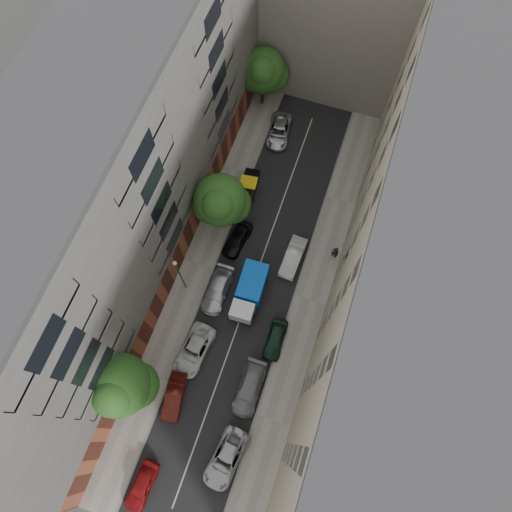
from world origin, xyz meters
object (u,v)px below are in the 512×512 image
at_px(pedestrian, 335,252).
at_px(car_right_0, 226,458).
at_px(car_right_3, 293,257).
at_px(tree_near, 121,387).
at_px(car_right_1, 249,388).
at_px(lamp_post, 179,273).
at_px(car_left_2, 194,350).
at_px(car_right_2, 275,339).
at_px(tree_far, 263,72).
at_px(tree_mid, 221,202).
at_px(car_left_6, 279,131).
at_px(car_left_4, 237,239).
at_px(tarp_truck, 250,291).
at_px(car_left_5, 249,188).
at_px(car_left_0, 142,486).
at_px(car_left_3, 217,290).
at_px(car_left_1, 174,396).

bearing_deg(pedestrian, car_right_0, 93.82).
distance_m(car_right_3, tree_near, 18.92).
xyz_separation_m(car_right_1, lamp_post, (-8.60, 6.77, 3.38)).
height_order(car_left_2, car_right_3, car_right_3).
relative_size(car_right_2, tree_far, 0.55).
bearing_deg(car_right_3, tree_near, -116.26).
relative_size(tree_mid, pedestrian, 4.02).
relative_size(car_left_6, car_right_2, 1.23).
xyz_separation_m(car_right_3, lamp_post, (-8.60, -5.82, 3.38)).
distance_m(car_right_0, car_right_3, 18.30).
bearing_deg(pedestrian, car_right_2, 87.62).
xyz_separation_m(car_left_4, tree_far, (-2.92, 16.49, 4.05)).
bearing_deg(tree_far, car_left_4, -79.94).
bearing_deg(tarp_truck, car_left_5, 107.19).
height_order(car_left_4, tree_near, tree_near).
distance_m(tree_near, tree_far, 32.61).
relative_size(car_left_5, tree_near, 0.53).
bearing_deg(car_left_6, car_left_4, -97.81).
bearing_deg(car_left_4, lamp_post, -108.31).
relative_size(car_right_0, tree_near, 0.61).
distance_m(car_left_5, car_right_1, 19.38).
height_order(car_left_0, tree_near, tree_near).
bearing_deg(car_right_0, pedestrian, 87.01).
distance_m(car_left_2, lamp_post, 6.96).
height_order(car_left_4, tree_mid, tree_mid).
bearing_deg(car_right_3, lamp_post, -143.21).
bearing_deg(car_left_2, tree_mid, 103.79).
bearing_deg(car_left_3, car_left_6, 90.49).
distance_m(car_left_1, pedestrian, 19.22).
height_order(car_left_5, car_left_6, car_left_5).
bearing_deg(pedestrian, tarp_truck, 58.98).
distance_m(car_left_5, tree_far, 11.81).
relative_size(tarp_truck, car_left_6, 1.14).
bearing_deg(car_right_3, pedestrian, 26.29).
relative_size(car_left_0, car_right_1, 0.79).
xyz_separation_m(car_left_5, car_right_3, (6.40, -5.70, 0.00)).
height_order(car_left_0, car_right_0, car_right_0).
relative_size(car_left_5, car_right_2, 1.11).
height_order(car_left_6, car_right_1, car_right_1).
relative_size(car_left_0, tree_near, 0.47).
bearing_deg(car_right_2, car_left_5, 116.19).
xyz_separation_m(lamp_post, pedestrian, (12.20, 7.40, -2.98)).
xyz_separation_m(tarp_truck, car_right_0, (2.69, -13.60, -0.68)).
relative_size(car_left_6, tree_far, 0.68).
bearing_deg(car_right_3, tree_far, 119.88).
bearing_deg(tree_near, car_left_6, 83.67).
bearing_deg(lamp_post, car_right_2, -12.45).
height_order(car_left_5, car_right_0, car_left_5).
relative_size(car_left_1, pedestrian, 2.14).
bearing_deg(car_left_0, car_left_4, 92.50).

